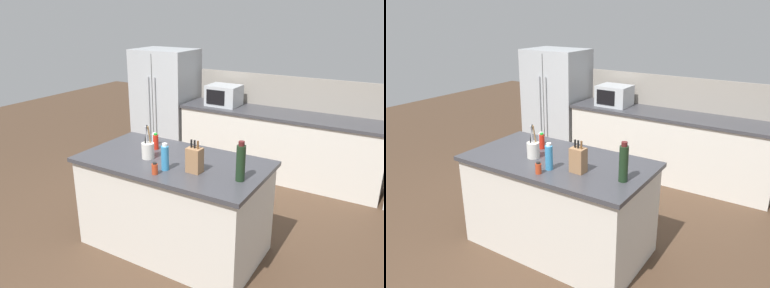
# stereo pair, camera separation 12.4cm
# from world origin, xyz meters

# --- Properties ---
(ground_plane) EXTENTS (14.00, 14.00, 0.00)m
(ground_plane) POSITION_xyz_m (0.00, 0.00, 0.00)
(ground_plane) COLOR #473323
(back_counter_run) EXTENTS (2.84, 0.66, 0.94)m
(back_counter_run) POSITION_xyz_m (0.30, 2.20, 0.47)
(back_counter_run) COLOR beige
(back_counter_run) RESTS_ON ground_plane
(wall_backsplash) EXTENTS (2.80, 0.03, 0.46)m
(wall_backsplash) POSITION_xyz_m (0.30, 2.52, 1.17)
(wall_backsplash) COLOR gray
(wall_backsplash) RESTS_ON back_counter_run
(kitchen_island) EXTENTS (1.78, 0.96, 0.94)m
(kitchen_island) POSITION_xyz_m (0.00, 0.00, 0.47)
(kitchen_island) COLOR beige
(kitchen_island) RESTS_ON ground_plane
(refrigerator) EXTENTS (0.95, 0.75, 1.70)m
(refrigerator) POSITION_xyz_m (-1.64, 2.25, 0.85)
(refrigerator) COLOR #ADB2B7
(refrigerator) RESTS_ON ground_plane
(microwave) EXTENTS (0.47, 0.39, 0.30)m
(microwave) POSITION_xyz_m (-0.55, 2.20, 1.09)
(microwave) COLOR #ADB2B7
(microwave) RESTS_ON back_counter_run
(knife_block) EXTENTS (0.13, 0.10, 0.29)m
(knife_block) POSITION_xyz_m (0.32, -0.14, 1.05)
(knife_block) COLOR #936B47
(knife_block) RESTS_ON kitchen_island
(utensil_crock) EXTENTS (0.12, 0.12, 0.32)m
(utensil_crock) POSITION_xyz_m (-0.23, -0.08, 1.02)
(utensil_crock) COLOR beige
(utensil_crock) RESTS_ON kitchen_island
(hot_sauce_bottle) EXTENTS (0.05, 0.05, 0.17)m
(hot_sauce_bottle) POSITION_xyz_m (-0.31, 0.15, 1.02)
(hot_sauce_bottle) COLOR red
(hot_sauce_bottle) RESTS_ON kitchen_island
(salt_shaker) EXTENTS (0.05, 0.05, 0.13)m
(salt_shaker) POSITION_xyz_m (-0.40, 0.25, 1.00)
(salt_shaker) COLOR silver
(salt_shaker) RESTS_ON kitchen_island
(wine_bottle) EXTENTS (0.08, 0.08, 0.34)m
(wine_bottle) POSITION_xyz_m (0.73, -0.10, 1.10)
(wine_bottle) COLOR black
(wine_bottle) RESTS_ON kitchen_island
(dish_soap_bottle) EXTENTS (0.07, 0.07, 0.25)m
(dish_soap_bottle) POSITION_xyz_m (0.07, -0.23, 1.06)
(dish_soap_bottle) COLOR #3384BC
(dish_soap_bottle) RESTS_ON kitchen_island
(spice_jar_paprika) EXTENTS (0.05, 0.05, 0.11)m
(spice_jar_paprika) POSITION_xyz_m (0.05, -0.35, 0.99)
(spice_jar_paprika) COLOR #B73D1E
(spice_jar_paprika) RESTS_ON kitchen_island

